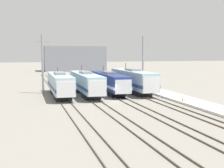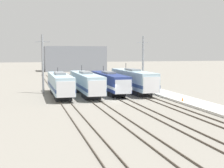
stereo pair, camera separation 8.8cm
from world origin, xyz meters
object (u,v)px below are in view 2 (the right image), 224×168
Objects in this scene: locomotive_center_right at (109,82)px; traffic_cone at (182,99)px; catenary_tower_right at (143,62)px; locomotive_far_left at (60,84)px; catenary_tower_left at (43,63)px; locomotive_far_right at (133,80)px; locomotive_center_left at (86,83)px.

locomotive_center_right reaches higher than traffic_cone.
locomotive_far_left is at bearing -163.70° from catenary_tower_right.
catenary_tower_left is 25.80m from traffic_cone.
locomotive_far_right is 5.24m from catenary_tower_right.
locomotive_far_right is 14.16m from traffic_cone.
locomotive_center_left reaches higher than locomotive_far_left.
locomotive_center_left reaches higher than locomotive_center_right.
catenary_tower_left is 19.28m from catenary_tower_right.
catenary_tower_left is at bearing 149.29° from locomotive_center_left.
locomotive_center_left is at bearing 133.98° from traffic_cone.
catenary_tower_right reaches higher than locomotive_center_right.
locomotive_center_right is 4.58m from locomotive_far_right.
catenary_tower_right is at bearing 43.69° from locomotive_far_right.
locomotive_far_left is 20.35m from traffic_cone.
locomotive_center_left is 4.86m from locomotive_center_right.
locomotive_far_left is 13.86m from locomotive_far_right.
locomotive_center_left is 9.25m from locomotive_far_right.
locomotive_center_left is at bearing -30.71° from catenary_tower_left.
locomotive_far_left is at bearing -62.24° from catenary_tower_left.
locomotive_center_right is at bearing -12.45° from catenary_tower_left.
catenary_tower_right is (7.57, 2.59, 3.43)m from locomotive_center_right.
catenary_tower_left is at bearing 138.95° from traffic_cone.
traffic_cone is (-0.17, -16.64, -4.84)m from catenary_tower_right.
locomotive_far_left is 4.62m from locomotive_center_left.
catenary_tower_left is (-11.71, 2.59, 3.43)m from locomotive_center_right.
catenary_tower_left is at bearing 167.55° from locomotive_center_right.
locomotive_center_right is 1.73× the size of catenary_tower_right.
catenary_tower_left is (-16.29, 2.86, 3.21)m from locomotive_far_right.
catenary_tower_right reaches higher than locomotive_center_left.
locomotive_far_right is at bearing 101.58° from traffic_cone.
locomotive_far_left is 6.46m from catenary_tower_left.
catenary_tower_right is (19.28, 0.00, 0.00)m from catenary_tower_left.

